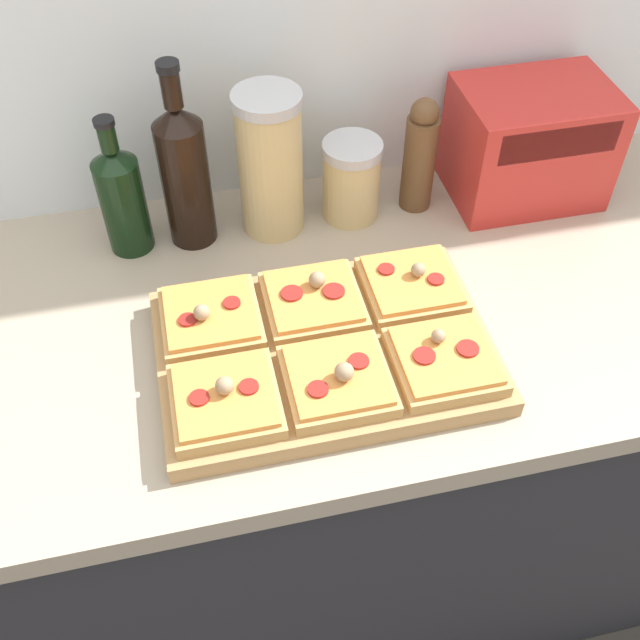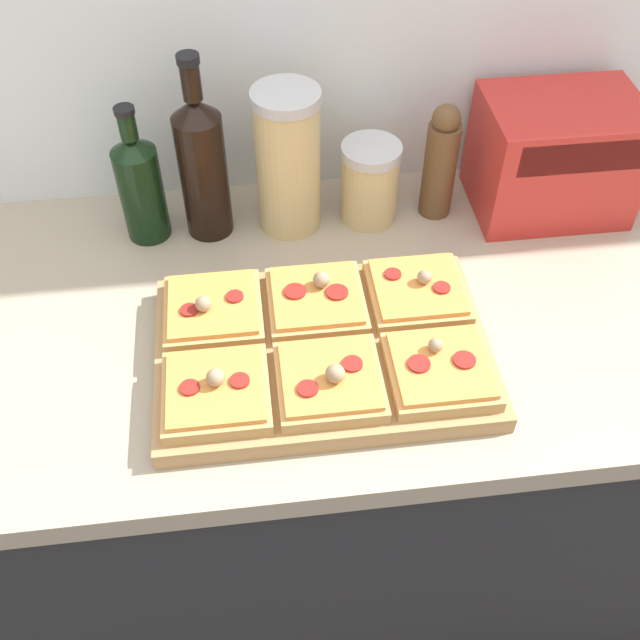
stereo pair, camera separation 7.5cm
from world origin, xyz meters
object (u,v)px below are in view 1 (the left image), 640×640
(cutting_board, at_px, (325,351))
(grain_jar_short, at_px, (351,180))
(toaster_oven, at_px, (529,143))
(olive_oil_bottle, at_px, (122,197))
(pepper_mill, at_px, (420,156))
(wine_bottle, at_px, (185,173))
(grain_jar_tall, at_px, (270,164))

(cutting_board, bearing_deg, grain_jar_short, 69.23)
(grain_jar_short, distance_m, toaster_oven, 0.32)
(olive_oil_bottle, distance_m, pepper_mill, 0.50)
(wine_bottle, distance_m, grain_jar_tall, 0.14)
(toaster_oven, bearing_deg, grain_jar_short, 179.29)
(cutting_board, height_order, grain_jar_short, grain_jar_short)
(wine_bottle, relative_size, grain_jar_short, 2.23)
(wine_bottle, bearing_deg, toaster_oven, -0.38)
(cutting_board, distance_m, wine_bottle, 0.37)
(wine_bottle, xyz_separation_m, pepper_mill, (0.39, 0.00, -0.03))
(pepper_mill, bearing_deg, grain_jar_short, 180.00)
(cutting_board, bearing_deg, pepper_mill, 52.95)
(cutting_board, xyz_separation_m, olive_oil_bottle, (-0.26, 0.32, 0.08))
(wine_bottle, height_order, pepper_mill, wine_bottle)
(olive_oil_bottle, relative_size, pepper_mill, 1.16)
(toaster_oven, bearing_deg, grain_jar_tall, 179.51)
(cutting_board, relative_size, toaster_oven, 1.70)
(olive_oil_bottle, distance_m, toaster_oven, 0.70)
(olive_oil_bottle, relative_size, wine_bottle, 0.76)
(grain_jar_tall, bearing_deg, pepper_mill, 0.00)
(olive_oil_bottle, distance_m, wine_bottle, 0.11)
(toaster_oven, bearing_deg, wine_bottle, 179.62)
(grain_jar_short, xyz_separation_m, toaster_oven, (0.32, -0.00, 0.03))
(grain_jar_short, relative_size, toaster_oven, 0.51)
(pepper_mill, height_order, toaster_oven, pepper_mill)
(grain_jar_tall, height_order, grain_jar_short, grain_jar_tall)
(grain_jar_tall, relative_size, grain_jar_short, 1.76)
(wine_bottle, bearing_deg, grain_jar_tall, 0.00)
(cutting_board, distance_m, pepper_mill, 0.41)
(cutting_board, bearing_deg, grain_jar_tall, 93.17)
(grain_jar_tall, distance_m, grain_jar_short, 0.15)
(cutting_board, relative_size, olive_oil_bottle, 1.97)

